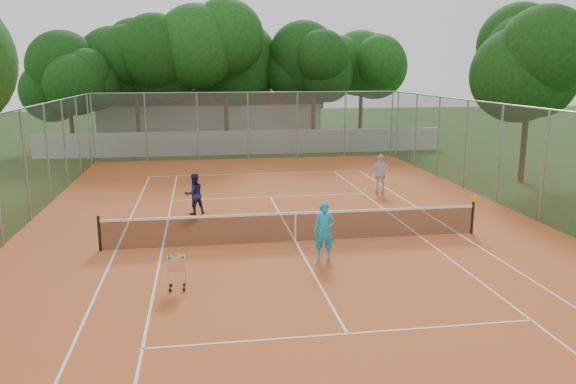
{
  "coord_description": "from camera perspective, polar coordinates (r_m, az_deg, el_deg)",
  "views": [
    {
      "loc": [
        -2.86,
        -16.74,
        5.36
      ],
      "look_at": [
        0.0,
        1.5,
        1.3
      ],
      "focal_mm": 35.0,
      "sensor_mm": 36.0,
      "label": 1
    }
  ],
  "objects": [
    {
      "name": "clubhouse",
      "position": [
        45.85,
        -7.9,
        8.34
      ],
      "size": [
        16.4,
        9.0,
        4.4
      ],
      "primitive_type": "cube",
      "color": "beige",
      "rests_on": "ground"
    },
    {
      "name": "ground",
      "position": [
        17.8,
        0.75,
        -5.12
      ],
      "size": [
        120.0,
        120.0,
        0.0
      ],
      "primitive_type": "plane",
      "color": "#1B3B10",
      "rests_on": "ground"
    },
    {
      "name": "player_near",
      "position": [
        16.03,
        3.72,
        -3.97
      ],
      "size": [
        0.68,
        0.53,
        1.66
      ],
      "primitive_type": "imported",
      "rotation": [
        0.0,
        0.0,
        -0.24
      ],
      "color": "#19A0D5",
      "rests_on": "court_pad"
    },
    {
      "name": "player_far_right",
      "position": [
        24.8,
        9.4,
        1.83
      ],
      "size": [
        1.08,
        0.67,
        1.72
      ],
      "primitive_type": "imported",
      "rotation": [
        0.0,
        0.0,
        2.87
      ],
      "color": "silver",
      "rests_on": "court_pad"
    },
    {
      "name": "court_lines",
      "position": [
        17.8,
        0.75,
        -5.05
      ],
      "size": [
        10.98,
        23.78,
        0.01
      ],
      "primitive_type": "cube",
      "color": "white",
      "rests_on": "court_pad"
    },
    {
      "name": "ball_hopper",
      "position": [
        14.19,
        -11.24,
        -7.93
      ],
      "size": [
        0.46,
        0.46,
        0.93
      ],
      "primitive_type": "cube",
      "rotation": [
        0.0,
        0.0,
        0.03
      ],
      "color": "silver",
      "rests_on": "court_pad"
    },
    {
      "name": "perimeter_fence",
      "position": [
        17.31,
        0.77,
        1.21
      ],
      "size": [
        18.0,
        34.0,
        4.0
      ],
      "primitive_type": "cube",
      "color": "slate",
      "rests_on": "ground"
    },
    {
      "name": "court_pad",
      "position": [
        17.8,
        0.75,
        -5.09
      ],
      "size": [
        18.0,
        34.0,
        0.02
      ],
      "primitive_type": "cube",
      "color": "#BB5524",
      "rests_on": "ground"
    },
    {
      "name": "boundary_wall",
      "position": [
        36.14,
        -4.32,
        5.04
      ],
      "size": [
        26.0,
        0.3,
        1.5
      ],
      "primitive_type": "cube",
      "color": "silver",
      "rests_on": "ground"
    },
    {
      "name": "tennis_net",
      "position": [
        17.66,
        0.75,
        -3.54
      ],
      "size": [
        11.88,
        0.1,
        0.98
      ],
      "primitive_type": "cube",
      "color": "black",
      "rests_on": "court_pad"
    },
    {
      "name": "tropical_trees",
      "position": [
        38.84,
        -4.79,
        11.83
      ],
      "size": [
        29.0,
        19.0,
        10.0
      ],
      "primitive_type": "cube",
      "color": "black",
      "rests_on": "ground"
    },
    {
      "name": "player_far_left",
      "position": [
        21.24,
        -9.51,
        -0.19
      ],
      "size": [
        0.91,
        0.82,
        1.54
      ],
      "primitive_type": "imported",
      "rotation": [
        0.0,
        0.0,
        3.52
      ],
      "color": "#201A50",
      "rests_on": "court_pad"
    }
  ]
}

